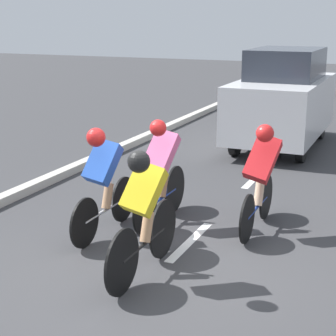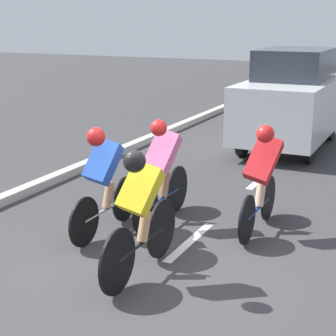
# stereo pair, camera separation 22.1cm
# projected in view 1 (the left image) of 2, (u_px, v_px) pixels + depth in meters

# --- Properties ---
(ground_plane) EXTENTS (60.00, 60.00, 0.00)m
(ground_plane) POSITION_uv_depth(u_px,v_px,m) (164.00, 267.00, 6.50)
(ground_plane) COLOR #38383A
(lane_stripe_mid) EXTENTS (0.12, 1.40, 0.01)m
(lane_stripe_mid) POSITION_uv_depth(u_px,v_px,m) (190.00, 241.00, 7.23)
(lane_stripe_mid) COLOR white
(lane_stripe_mid) RESTS_ON ground
(lane_stripe_far) EXTENTS (0.12, 1.40, 0.01)m
(lane_stripe_far) POSITION_uv_depth(u_px,v_px,m) (255.00, 178.00, 10.06)
(lane_stripe_far) COLOR white
(lane_stripe_far) RESTS_ON ground
(cyclist_pink) EXTENTS (0.43, 1.69, 1.53)m
(cyclist_pink) POSITION_uv_depth(u_px,v_px,m) (161.00, 169.00, 7.63)
(cyclist_pink) COLOR black
(cyclist_pink) RESTS_ON ground
(cyclist_red) EXTENTS (0.45, 1.62, 1.52)m
(cyclist_red) POSITION_uv_depth(u_px,v_px,m) (261.00, 174.00, 7.32)
(cyclist_red) COLOR black
(cyclist_red) RESTS_ON ground
(cyclist_yellow) EXTENTS (0.43, 1.75, 1.51)m
(cyclist_yellow) POSITION_uv_depth(u_px,v_px,m) (144.00, 210.00, 6.03)
(cyclist_yellow) COLOR black
(cyclist_yellow) RESTS_ON ground
(cyclist_blue) EXTENTS (0.41, 1.66, 1.50)m
(cyclist_blue) POSITION_uv_depth(u_px,v_px,m) (103.00, 177.00, 7.21)
(cyclist_blue) COLOR black
(cyclist_blue) RESTS_ON ground
(support_car) EXTENTS (1.70, 3.83, 2.13)m
(support_car) POSITION_uv_depth(u_px,v_px,m) (283.00, 99.00, 12.23)
(support_car) COLOR black
(support_car) RESTS_ON ground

